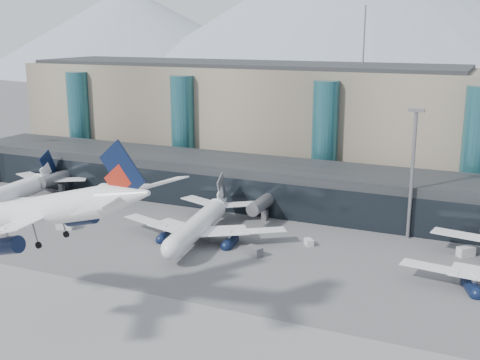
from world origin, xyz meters
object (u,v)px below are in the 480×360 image
object	(u,v)px
hero_jet	(56,203)
veh_c	(254,251)
lightmast_mid	(413,167)
jet_parked_left	(12,187)
veh_a	(65,225)
veh_d	(466,252)
veh_g	(309,242)
jet_parked_mid	(203,215)

from	to	relation	value
hero_jet	veh_c	bearing A→B (deg)	74.46
lightmast_mid	jet_parked_left	world-z (taller)	lightmast_mid
veh_c	hero_jet	bearing A→B (deg)	-87.45
veh_a	veh_d	distance (m)	78.68
lightmast_mid	jet_parked_left	size ratio (longest dim) A/B	0.67
veh_a	veh_g	xyz separation A→B (m)	(48.96, 11.17, -0.31)
hero_jet	veh_a	xyz separation A→B (m)	(-27.87, 33.33, -16.90)
lightmast_mid	veh_g	distance (m)	24.67
jet_parked_left	veh_d	world-z (taller)	jet_parked_left
lightmast_mid	hero_jet	xyz separation A→B (m)	(-37.65, -56.50, 3.42)
hero_jet	veh_a	size ratio (longest dim) A/B	10.84
veh_d	jet_parked_mid	bearing A→B (deg)	149.61
hero_jet	veh_g	bearing A→B (deg)	70.28
jet_parked_left	veh_a	world-z (taller)	jet_parked_left
jet_parked_left	jet_parked_mid	xyz separation A→B (m)	(49.50, -0.13, -0.35)
jet_parked_mid	hero_jet	bearing A→B (deg)	171.44
jet_parked_mid	lightmast_mid	bearing A→B (deg)	-75.58
veh_g	lightmast_mid	bearing A→B (deg)	88.03
veh_d	veh_g	distance (m)	28.46
veh_g	veh_a	bearing A→B (deg)	-115.05
veh_d	jet_parked_left	bearing A→B (deg)	143.82
jet_parked_left	jet_parked_mid	bearing A→B (deg)	-94.10
veh_c	veh_g	world-z (taller)	veh_c
jet_parked_mid	veh_c	size ratio (longest dim) A/B	11.32
lightmast_mid	veh_d	distance (m)	18.49
jet_parked_mid	veh_a	world-z (taller)	jet_parked_mid
jet_parked_left	veh_g	bearing A→B (deg)	-91.15
hero_jet	veh_d	bearing A→B (deg)	51.74
jet_parked_left	veh_a	xyz separation A→B (m)	(21.37, -7.73, -3.74)
veh_a	veh_c	bearing A→B (deg)	-16.72
jet_parked_left	veh_a	distance (m)	23.03
jet_parked_left	veh_d	bearing A→B (deg)	-88.30
lightmast_mid	veh_c	distance (m)	34.79
jet_parked_left	veh_d	xyz separation A→B (m)	(98.10, 9.71, -3.81)
jet_parked_mid	veh_c	world-z (taller)	jet_parked_mid
jet_parked_left	jet_parked_mid	distance (m)	49.50
veh_c	veh_g	xyz separation A→B (m)	(7.43, 9.24, -0.24)
jet_parked_left	jet_parked_mid	world-z (taller)	jet_parked_left
hero_jet	veh_d	size ratio (longest dim) A/B	11.81
veh_c	veh_d	world-z (taller)	veh_d
hero_jet	jet_parked_left	world-z (taller)	hero_jet
jet_parked_mid	jet_parked_left	bearing A→B (deg)	81.66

